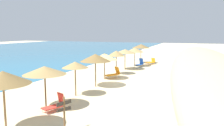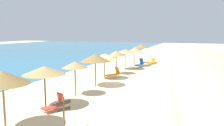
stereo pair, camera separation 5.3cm
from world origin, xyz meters
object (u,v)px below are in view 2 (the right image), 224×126
beach_umbrella_7 (135,50)px  beach_umbrella_6 (125,51)px  beach_umbrella_4 (104,57)px  lounge_chair_3 (140,64)px  beach_umbrella_3 (95,58)px  wooden_signpost (64,111)px  beach_umbrella_8 (141,46)px  beach_umbrella_5 (116,53)px  beach_umbrella_0 (2,78)px  lounge_chair_2 (151,62)px  lounge_chair_0 (113,74)px  lounge_chair_1 (55,104)px  beach_umbrella_2 (75,65)px  beach_umbrella_1 (44,70)px

beach_umbrella_7 → beach_umbrella_6: bearing=172.9°
beach_umbrella_4 → lounge_chair_3: bearing=-8.7°
beach_umbrella_4 → beach_umbrella_7: beach_umbrella_4 is taller
beach_umbrella_3 → wooden_signpost: bearing=-164.6°
beach_umbrella_7 → beach_umbrella_8: beach_umbrella_8 is taller
beach_umbrella_3 → beach_umbrella_5: size_ratio=1.07×
beach_umbrella_0 → lounge_chair_2: beach_umbrella_0 is taller
wooden_signpost → beach_umbrella_6: bearing=28.2°
lounge_chair_0 → lounge_chair_1: size_ratio=1.17×
beach_umbrella_4 → beach_umbrella_7: size_ratio=1.01×
beach_umbrella_3 → beach_umbrella_4: (3.24, 0.51, -0.25)m
wooden_signpost → beach_umbrella_0: bearing=129.5°
beach_umbrella_0 → lounge_chair_1: beach_umbrella_0 is taller
beach_umbrella_0 → beach_umbrella_6: (19.21, 0.11, -0.28)m
beach_umbrella_8 → beach_umbrella_7: bearing=179.0°
beach_umbrella_6 → lounge_chair_1: (-15.93, -0.67, -1.92)m
beach_umbrella_0 → beach_umbrella_3: bearing=-1.5°
beach_umbrella_7 → lounge_chair_3: (-0.56, -0.83, -1.77)m
beach_umbrella_2 → lounge_chair_0: bearing=-2.7°
beach_umbrella_5 → beach_umbrella_4: bearing=175.6°
beach_umbrella_5 → beach_umbrella_8: bearing=-2.2°
lounge_chair_0 → wooden_signpost: size_ratio=1.00×
beach_umbrella_7 → beach_umbrella_8: size_ratio=0.89×
beach_umbrella_3 → lounge_chair_0: 4.57m
beach_umbrella_2 → beach_umbrella_5: (9.17, 0.08, 0.05)m
beach_umbrella_6 → beach_umbrella_2: bearing=-179.3°
wooden_signpost → beach_umbrella_3: bearing=35.0°
lounge_chair_1 → lounge_chair_3: bearing=-68.0°
beach_umbrella_4 → lounge_chair_0: (0.84, -0.64, -1.80)m
beach_umbrella_4 → beach_umbrella_8: bearing=-2.7°
lounge_chair_2 → beach_umbrella_8: bearing=11.9°
beach_umbrella_1 → beach_umbrella_4: size_ratio=1.02×
beach_umbrella_5 → lounge_chair_1: beach_umbrella_5 is taller
beach_umbrella_2 → lounge_chair_1: (-3.31, -0.52, -1.91)m
beach_umbrella_0 → beach_umbrella_6: beach_umbrella_0 is taller
beach_umbrella_0 → beach_umbrella_5: size_ratio=1.09×
beach_umbrella_1 → beach_umbrella_7: beach_umbrella_1 is taller
beach_umbrella_0 → lounge_chair_1: bearing=-9.7°
beach_umbrella_5 → beach_umbrella_6: beach_umbrella_5 is taller
lounge_chair_1 → lounge_chair_3: lounge_chair_3 is taller
beach_umbrella_4 → beach_umbrella_7: 9.48m
beach_umbrella_2 → beach_umbrella_3: beach_umbrella_3 is taller
beach_umbrella_5 → lounge_chair_2: size_ratio=1.70×
lounge_chair_1 → beach_umbrella_6: bearing=-63.8°
beach_umbrella_8 → wooden_signpost: 24.91m
lounge_chair_0 → beach_umbrella_3: bearing=121.4°
beach_umbrella_5 → beach_umbrella_7: 6.62m
lounge_chair_0 → lounge_chair_2: (11.36, -1.63, -0.11)m
beach_umbrella_6 → lounge_chair_3: size_ratio=1.63×
beach_umbrella_3 → lounge_chair_1: bearing=-177.2°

